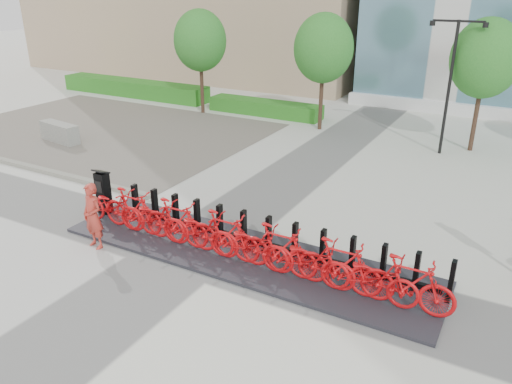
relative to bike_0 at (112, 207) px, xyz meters
The scene contains 26 objects.
ground 2.67m from the bike_0, ahead, with size 120.00×120.00×0.00m, color beige.
gravel_patch 10.24m from the bike_0, 136.39° to the left, with size 14.00×14.00×0.00m, color #615951.
curb 7.67m from the bike_0, 165.24° to the left, with size 14.00×0.25×0.15m, color gray.
hedge_a 17.71m from the bike_0, 130.07° to the left, with size 10.00×1.40×0.90m, color #1D681E.
hedge_b 13.47m from the bike_0, 100.27° to the left, with size 6.00×1.20×0.70m, color #1D681E.
tree_0 13.54m from the bike_0, 114.14° to the left, with size 2.60×2.60×5.10m.
tree_1 12.46m from the bike_0, 84.78° to the left, with size 2.60×2.60×5.10m.
tree_2 14.56m from the bike_0, 57.76° to the left, with size 2.60×2.60×5.10m.
streetlamp 13.12m from the bike_0, 59.15° to the left, with size 2.00×0.20×5.00m.
dock_pad 3.96m from the bike_0, ahead, with size 9.60×2.40×0.08m, color #24242A.
dock_rail_posts 4.40m from the bike_0, 10.81° to the left, with size 8.74×0.50×0.85m, color black, non-canonical shape.
bike_0 is the anchor object (origin of this frame).
bike_1 0.72m from the bike_0, ahead, with size 0.55×1.93×1.16m, color red.
bike_2 1.44m from the bike_0, ahead, with size 0.69×1.99×1.05m, color red.
bike_3 2.16m from the bike_0, ahead, with size 0.55×1.93×1.16m, color red.
bike_4 2.88m from the bike_0, ahead, with size 0.69×1.99×1.05m, color red.
bike_5 3.60m from the bike_0, ahead, with size 0.55×1.93×1.16m, color red.
bike_6 4.32m from the bike_0, ahead, with size 0.69×1.99×1.05m, color red.
bike_7 5.04m from the bike_0, ahead, with size 0.55×1.93×1.16m, color red.
bike_8 5.76m from the bike_0, ahead, with size 0.69×1.99×1.05m, color red.
bike_9 6.48m from the bike_0, ahead, with size 0.55×1.93×1.16m, color red.
bike_10 7.20m from the bike_0, ahead, with size 0.69×1.99×1.05m, color red.
bike_11 7.92m from the bike_0, ahead, with size 0.55×1.93×1.16m, color red.
kiosk 0.90m from the bike_0, 149.39° to the left, with size 0.41×0.34×1.33m.
worker_red 1.16m from the bike_0, 68.81° to the right, with size 0.62×0.41×1.71m, color #B23125.
jersey_barrier 9.13m from the bike_0, 147.76° to the left, with size 2.06×0.56×0.80m, color #9C9E8C.
Camera 1 is at (6.79, -8.90, 6.19)m, focal length 35.00 mm.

